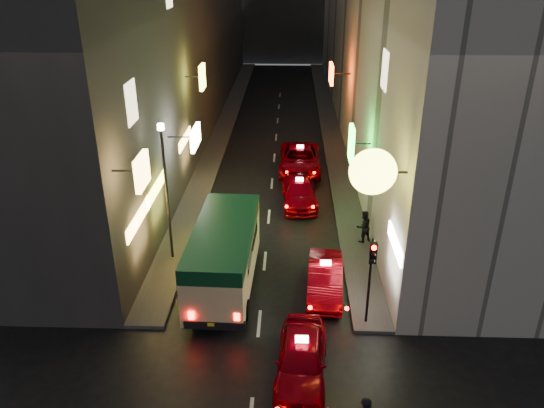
# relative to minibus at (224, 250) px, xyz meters

# --- Properties ---
(building_left) EXTENTS (7.48, 52.00, 18.00)m
(building_left) POSITION_rel_minibus_xyz_m (-6.46, 23.15, 7.21)
(building_left) COLOR #393634
(building_left) RESTS_ON ground
(building_right) EXTENTS (7.95, 52.00, 18.00)m
(building_right) POSITION_rel_minibus_xyz_m (9.54, 23.15, 7.21)
(building_right) COLOR #B0ADA2
(building_right) RESTS_ON ground
(sidewalk_left) EXTENTS (1.50, 52.00, 0.15)m
(sidewalk_left) POSITION_rel_minibus_xyz_m (-2.71, 23.15, -1.71)
(sidewalk_left) COLOR #464341
(sidewalk_left) RESTS_ON ground
(sidewalk_right) EXTENTS (1.50, 52.00, 0.15)m
(sidewalk_right) POSITION_rel_minibus_xyz_m (5.79, 23.15, -1.71)
(sidewalk_right) COLOR #464341
(sidewalk_right) RESTS_ON ground
(minibus) EXTENTS (2.50, 6.63, 2.83)m
(minibus) POSITION_rel_minibus_xyz_m (0.00, 0.00, 0.00)
(minibus) COLOR #DCC589
(minibus) RESTS_ON ground
(taxi_near) EXTENTS (2.44, 5.23, 1.79)m
(taxi_near) POSITION_rel_minibus_xyz_m (3.07, -4.99, -0.97)
(taxi_near) COLOR #84000B
(taxi_near) RESTS_ON ground
(taxi_second) EXTENTS (2.26, 4.90, 1.69)m
(taxi_second) POSITION_rel_minibus_xyz_m (4.10, -0.19, -1.02)
(taxi_second) COLOR #84000B
(taxi_second) RESTS_ON ground
(taxi_third) EXTENTS (2.25, 4.96, 1.72)m
(taxi_third) POSITION_rel_minibus_xyz_m (3.15, 8.47, -1.01)
(taxi_third) COLOR #84000B
(taxi_third) RESTS_ON ground
(taxi_far) EXTENTS (2.41, 5.76, 1.99)m
(taxi_far) POSITION_rel_minibus_xyz_m (3.24, 13.27, -0.87)
(taxi_far) COLOR #84000B
(taxi_far) RESTS_ON ground
(pedestrian_sidewalk) EXTENTS (0.79, 0.69, 1.79)m
(pedestrian_sidewalk) POSITION_rel_minibus_xyz_m (6.13, 3.88, -0.74)
(pedestrian_sidewalk) COLOR black
(pedestrian_sidewalk) RESTS_ON sidewalk_right
(traffic_light) EXTENTS (0.26, 0.43, 3.50)m
(traffic_light) POSITION_rel_minibus_xyz_m (5.54, -2.37, 0.90)
(traffic_light) COLOR black
(traffic_light) RESTS_ON sidewalk_right
(lamp_post) EXTENTS (0.28, 0.28, 6.22)m
(lamp_post) POSITION_rel_minibus_xyz_m (-2.66, 2.15, 1.94)
(lamp_post) COLOR black
(lamp_post) RESTS_ON sidewalk_left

